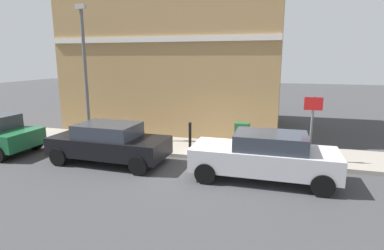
% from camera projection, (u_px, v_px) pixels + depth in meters
% --- Properties ---
extents(ground, '(80.00, 80.00, 0.00)m').
position_uv_depth(ground, '(214.00, 168.00, 10.64)').
color(ground, '#38383A').
extents(sidewalk, '(2.46, 30.00, 0.15)m').
position_uv_depth(sidewalk, '(94.00, 140.00, 14.09)').
color(sidewalk, gray).
rests_on(sidewalk, ground).
extents(corner_building, '(6.69, 10.64, 7.85)m').
position_uv_depth(corner_building, '(180.00, 54.00, 16.81)').
color(corner_building, '#9E7A4C').
rests_on(corner_building, ground).
extents(car_silver, '(1.79, 4.37, 1.50)m').
position_uv_depth(car_silver, '(265.00, 156.00, 9.47)').
color(car_silver, '#B7B7BC').
rests_on(car_silver, ground).
extents(car_black, '(1.92, 4.22, 1.44)m').
position_uv_depth(car_black, '(109.00, 142.00, 11.08)').
color(car_black, black).
rests_on(car_black, ground).
extents(utility_cabinet, '(0.46, 0.61, 1.15)m').
position_uv_depth(utility_cabinet, '(242.00, 138.00, 11.92)').
color(utility_cabinet, '#1E4C28').
rests_on(utility_cabinet, sidewalk).
extents(bollard_near_cabinet, '(0.14, 0.14, 1.04)m').
position_uv_depth(bollard_near_cabinet, '(190.00, 134.00, 12.57)').
color(bollard_near_cabinet, black).
rests_on(bollard_near_cabinet, sidewalk).
extents(bollard_far_kerb, '(0.14, 0.14, 1.04)m').
position_uv_depth(bollard_far_kerb, '(136.00, 135.00, 12.34)').
color(bollard_far_kerb, black).
rests_on(bollard_far_kerb, sidewalk).
extents(street_sign, '(0.08, 0.60, 2.30)m').
position_uv_depth(street_sign, '(312.00, 119.00, 10.57)').
color(street_sign, '#59595B').
rests_on(street_sign, sidewalk).
extents(lamppost, '(0.20, 0.44, 5.72)m').
position_uv_depth(lamppost, '(85.00, 68.00, 13.19)').
color(lamppost, '#59595B').
rests_on(lamppost, sidewalk).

